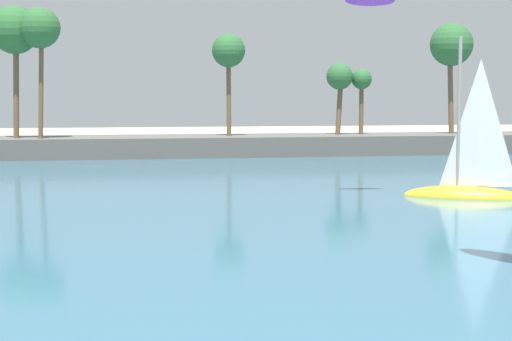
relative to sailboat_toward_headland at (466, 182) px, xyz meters
name	(u,v)px	position (x,y,z in m)	size (l,w,h in m)	color
sea	(129,165)	(-17.20, 22.85, -0.85)	(220.00, 96.37, 0.06)	#386B84
palm_headland	(96,116)	(-19.86, 31.13, 2.73)	(104.75, 6.41, 13.28)	#605B54
sailboat_toward_headland	(466,182)	(0.00, 0.00, 0.00)	(6.42, 4.50, 9.05)	yellow
kite_aloft_low_near_shore	(370,1)	(-5.02, 1.19, 9.45)	(2.63, 0.89, 0.37)	purple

